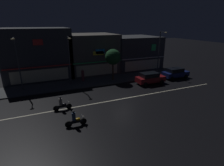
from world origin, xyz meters
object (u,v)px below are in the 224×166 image
streetlamp_mid (70,57)px  motorcycle_lead (75,120)px  motorcycle_following (62,105)px  parked_car_near_kerb (150,78)px  traffic_cone (148,80)px  pedestrian_on_sidewalk (83,76)px  parked_car_trailing (175,73)px  streetlamp_east (160,49)px  streetlamp_west (18,60)px

streetlamp_mid → motorcycle_lead: bearing=-98.9°
motorcycle_lead → motorcycle_following: same height
parked_car_near_kerb → streetlamp_mid: bearing=160.7°
motorcycle_following → traffic_cone: size_ratio=3.45×
motorcycle_following → streetlamp_mid: bearing=-109.6°
pedestrian_on_sidewalk → motorcycle_lead: (-3.61, -11.76, -0.36)m
parked_car_trailing → streetlamp_east: bearing=-75.0°
motorcycle_lead → pedestrian_on_sidewalk: bearing=-102.4°
motorcycle_lead → traffic_cone: 14.88m
motorcycle_lead → traffic_cone: motorcycle_lead is taller
traffic_cone → streetlamp_mid: bearing=163.9°
parked_car_near_kerb → motorcycle_lead: bearing=-150.6°
parked_car_near_kerb → streetlamp_west: bearing=167.3°
streetlamp_mid → parked_car_trailing: streetlamp_mid is taller
pedestrian_on_sidewalk → streetlamp_mid: bearing=176.8°
streetlamp_east → pedestrian_on_sidewalk: streetlamp_east is taller
parked_car_trailing → motorcycle_lead: 19.66m
pedestrian_on_sidewalk → parked_car_trailing: pedestrian_on_sidewalk is taller
streetlamp_west → streetlamp_east: streetlamp_east is taller
streetlamp_west → pedestrian_on_sidewalk: streetlamp_west is taller
pedestrian_on_sidewalk → parked_car_trailing: 14.93m
parked_car_trailing → motorcycle_lead: (-18.02, -7.87, -0.24)m
streetlamp_west → traffic_cone: (17.39, -3.25, -3.92)m
pedestrian_on_sidewalk → motorcycle_lead: pedestrian_on_sidewalk is taller
motorcycle_following → parked_car_near_kerb: bearing=-166.7°
streetlamp_west → motorcycle_lead: 12.51m
streetlamp_east → traffic_cone: 6.94m
parked_car_trailing → motorcycle_following: bearing=13.2°
motorcycle_lead → traffic_cone: size_ratio=3.45×
streetlamp_mid → parked_car_trailing: 16.91m
pedestrian_on_sidewalk → parked_car_trailing: size_ratio=0.43×
streetlamp_mid → streetlamp_east: (15.42, 0.28, 0.22)m
parked_car_near_kerb → motorcycle_following: 13.74m
streetlamp_east → motorcycle_following: bearing=-156.5°
pedestrian_on_sidewalk → parked_car_near_kerb: (9.00, -4.64, -0.13)m
streetlamp_mid → parked_car_near_kerb: bearing=-19.3°
streetlamp_east → parked_car_trailing: bearing=-75.0°
streetlamp_mid → motorcycle_lead: 11.61m
parked_car_near_kerb → motorcycle_lead: (-12.60, -7.11, -0.24)m
streetlamp_west → streetlamp_mid: streetlamp_west is taller
parked_car_near_kerb → traffic_cone: size_ratio=7.82×
streetlamp_mid → pedestrian_on_sidewalk: streetlamp_mid is taller
motorcycle_following → traffic_cone: bearing=-164.2°
streetlamp_west → pedestrian_on_sidewalk: (8.32, 0.73, -3.20)m
pedestrian_on_sidewalk → motorcycle_following: (-4.26, -8.26, -0.36)m
pedestrian_on_sidewalk → parked_car_near_kerb: bearing=-53.9°
parked_car_trailing → motorcycle_lead: bearing=23.6°
motorcycle_following → streetlamp_west: bearing=-63.6°
streetlamp_mid → motorcycle_following: 8.55m
streetlamp_east → traffic_cone: bearing=-142.2°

